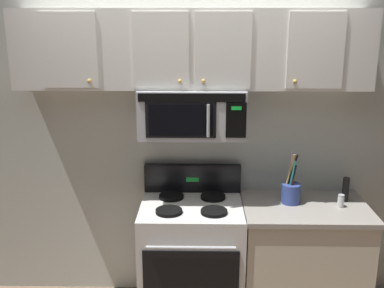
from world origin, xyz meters
The scene contains 8 objects.
back_wall centered at (0.00, 0.79, 1.35)m, with size 5.20×0.10×2.70m, color silver.
stove_range centered at (0.00, 0.42, 0.47)m, with size 0.76×0.69×1.12m.
over_range_microwave centered at (0.00, 0.54, 1.58)m, with size 0.76×0.43×0.35m.
upper_cabinets centered at (0.00, 0.57, 2.02)m, with size 2.50×0.36×0.55m.
counter_segment centered at (0.84, 0.43, 0.45)m, with size 0.93×0.65×0.90m.
utensil_crock_blue centered at (0.74, 0.48, 1.00)m, with size 0.14×0.14×0.40m.
salt_shaker centered at (1.09, 0.41, 0.95)m, with size 0.05×0.05×0.10m.
pepper_mill centered at (1.16, 0.53, 0.99)m, with size 0.05×0.05×0.18m, color black.
Camera 1 is at (0.06, -2.75, 2.25)m, focal length 43.27 mm.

